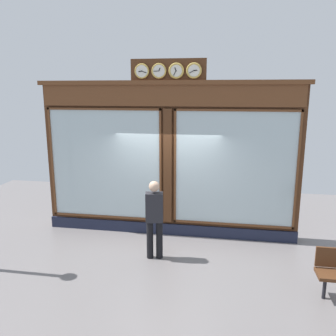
# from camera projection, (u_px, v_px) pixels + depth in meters

# --- Properties ---
(ground_plane) EXTENTS (14.00, 14.00, 0.00)m
(ground_plane) POSITION_uv_depth(u_px,v_px,m) (141.00, 299.00, 5.93)
(ground_plane) COLOR slate
(shop_facade) EXTENTS (6.26, 0.42, 4.19)m
(shop_facade) POSITION_uv_depth(u_px,v_px,m) (169.00, 159.00, 8.34)
(shop_facade) COLOR #4C2B16
(shop_facade) RESTS_ON ground_plane
(pedestrian) EXTENTS (0.39, 0.28, 1.69)m
(pedestrian) POSITION_uv_depth(u_px,v_px,m) (154.00, 216.00, 7.21)
(pedestrian) COLOR black
(pedestrian) RESTS_ON ground_plane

